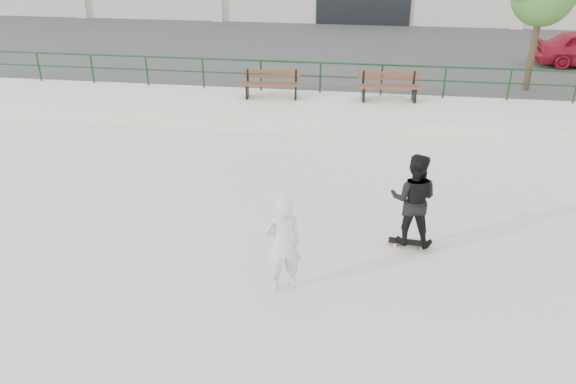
% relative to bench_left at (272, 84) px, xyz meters
% --- Properties ---
extents(ground, '(120.00, 120.00, 0.00)m').
position_rel_bench_left_xyz_m(ground, '(2.50, -10.03, -0.93)').
color(ground, beige).
rests_on(ground, ground).
extents(ledge, '(30.00, 3.00, 0.50)m').
position_rel_bench_left_xyz_m(ledge, '(2.50, -0.53, -0.68)').
color(ledge, beige).
rests_on(ledge, ground).
extents(parking_strip, '(60.00, 14.00, 0.50)m').
position_rel_bench_left_xyz_m(parking_strip, '(2.50, 7.97, -0.68)').
color(parking_strip, '#3D3D3D').
rests_on(parking_strip, ground).
extents(railing, '(28.00, 0.06, 1.03)m').
position_rel_bench_left_xyz_m(railing, '(2.50, 0.77, 0.31)').
color(railing, '#153C1B').
rests_on(railing, ledge).
extents(bench_left, '(1.93, 0.75, 0.87)m').
position_rel_bench_left_xyz_m(bench_left, '(0.00, 0.00, 0.00)').
color(bench_left, '#542D1C').
rests_on(bench_left, ledge).
extents(bench_right, '(1.98, 0.76, 0.89)m').
position_rel_bench_left_xyz_m(bench_right, '(3.74, 0.24, 0.01)').
color(bench_right, '#542D1C').
rests_on(bench_right, ledge).
extents(skateboard, '(0.79, 0.26, 0.09)m').
position_rel_bench_left_xyz_m(skateboard, '(4.09, -7.81, -0.86)').
color(skateboard, black).
rests_on(skateboard, ground).
extents(standing_skater, '(1.00, 0.84, 1.84)m').
position_rel_bench_left_xyz_m(standing_skater, '(4.09, -7.81, 0.09)').
color(standing_skater, black).
rests_on(standing_skater, skateboard).
extents(seated_skater, '(0.76, 0.65, 1.76)m').
position_rel_bench_left_xyz_m(seated_skater, '(1.87, -9.54, -0.05)').
color(seated_skater, silver).
rests_on(seated_skater, ground).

